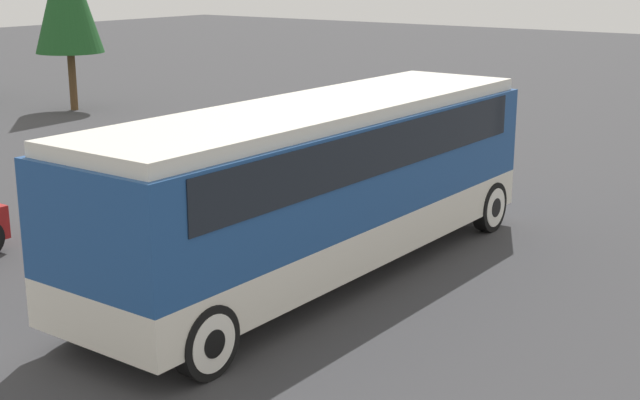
# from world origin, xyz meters

# --- Properties ---
(ground_plane) EXTENTS (120.00, 120.00, 0.00)m
(ground_plane) POSITION_xyz_m (0.00, 0.00, 0.00)
(ground_plane) COLOR #38383A
(tour_bus) EXTENTS (10.20, 2.66, 3.06)m
(tour_bus) POSITION_xyz_m (0.10, -0.00, 1.84)
(tour_bus) COLOR silver
(tour_bus) RESTS_ON ground_plane
(parked_car_mid) EXTENTS (4.50, 1.91, 1.36)m
(parked_car_mid) POSITION_xyz_m (4.96, 6.69, 0.68)
(parked_car_mid) COLOR #BCBCC1
(parked_car_mid) RESTS_ON ground_plane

